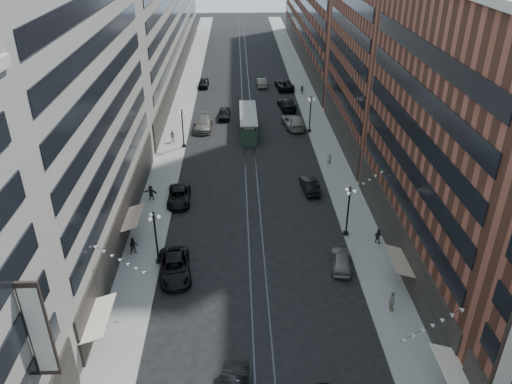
{
  "coord_description": "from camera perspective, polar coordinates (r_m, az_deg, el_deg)",
  "views": [
    {
      "loc": [
        -1.57,
        -10.02,
        28.37
      ],
      "look_at": [
        0.08,
        32.5,
        5.0
      ],
      "focal_mm": 35.0,
      "sensor_mm": 36.0,
      "label": 1
    }
  ],
  "objects": [
    {
      "name": "ground",
      "position": [
        75.56,
        -0.87,
        6.72
      ],
      "size": [
        220.0,
        220.0,
        0.0
      ],
      "primitive_type": "plane",
      "color": "black",
      "rests_on": "ground"
    },
    {
      "name": "sidewalk_west",
      "position": [
        85.39,
        -8.54,
        9.11
      ],
      "size": [
        4.0,
        180.0,
        0.15
      ],
      "primitive_type": "cube",
      "color": "gray",
      "rests_on": "ground"
    },
    {
      "name": "sidewalk_east",
      "position": [
        85.8,
        6.41,
        9.34
      ],
      "size": [
        4.0,
        180.0,
        0.15
      ],
      "primitive_type": "cube",
      "color": "gray",
      "rests_on": "ground"
    },
    {
      "name": "rail_west",
      "position": [
        84.9,
        -1.53,
        9.25
      ],
      "size": [
        0.12,
        180.0,
        0.02
      ],
      "primitive_type": "cube",
      "color": "#2D2D33",
      "rests_on": "ground"
    },
    {
      "name": "rail_east",
      "position": [
        84.92,
        -0.57,
        9.27
      ],
      "size": [
        0.12,
        180.0,
        0.02
      ],
      "primitive_type": "cube",
      "color": "#2D2D33",
      "rests_on": "ground"
    },
    {
      "name": "building_west_mid",
      "position": [
        47.91,
        -21.19,
        9.38
      ],
      "size": [
        8.0,
        36.0,
        28.0
      ],
      "primitive_type": "cube",
      "color": "gray",
      "rests_on": "ground"
    },
    {
      "name": "building_west_far",
      "position": [
        108.23,
        -11.08,
        20.12
      ],
      "size": [
        8.0,
        90.0,
        26.0
      ],
      "primitive_type": "cube",
      "color": "gray",
      "rests_on": "ground"
    },
    {
      "name": "building_east_mid",
      "position": [
        45.36,
        22.22,
        5.42
      ],
      "size": [
        8.0,
        30.0,
        24.0
      ],
      "primitive_type": "cube",
      "color": "brown",
      "rests_on": "ground"
    },
    {
      "name": "building_east_far",
      "position": [
        117.65,
        7.35,
        20.56
      ],
      "size": [
        8.0,
        72.0,
        24.0
      ],
      "primitive_type": "cube",
      "color": "brown",
      "rests_on": "ground"
    },
    {
      "name": "lamppost_sw_far",
      "position": [
        46.28,
        -11.38,
        -4.97
      ],
      "size": [
        1.03,
        1.14,
        5.52
      ],
      "color": "black",
      "rests_on": "sidewalk_west"
    },
    {
      "name": "lamppost_sw_mid",
      "position": [
        70.17,
        -8.38,
        7.35
      ],
      "size": [
        1.03,
        1.14,
        5.52
      ],
      "color": "black",
      "rests_on": "sidewalk_west"
    },
    {
      "name": "lamppost_se_far",
      "position": [
        50.2,
        10.49,
        -1.99
      ],
      "size": [
        1.03,
        1.14,
        5.52
      ],
      "color": "black",
      "rests_on": "sidewalk_east"
    },
    {
      "name": "lamppost_se_mid",
      "position": [
        75.21,
        6.22,
        8.97
      ],
      "size": [
        1.03,
        1.14,
        5.52
      ],
      "color": "black",
      "rests_on": "sidewalk_east"
    },
    {
      "name": "streetcar",
      "position": [
        75.48,
        -0.89,
        7.87
      ],
      "size": [
        2.49,
        11.26,
        3.11
      ],
      "color": "#253A2C",
      "rests_on": "ground"
    },
    {
      "name": "car_2",
      "position": [
        45.93,
        -9.27,
        -8.51
      ],
      "size": [
        3.53,
        6.28,
        1.66
      ],
      "primitive_type": "imported",
      "rotation": [
        0.0,
        0.0,
        0.14
      ],
      "color": "black",
      "rests_on": "ground"
    },
    {
      "name": "car_4",
      "position": [
        46.98,
        9.7,
        -7.73
      ],
      "size": [
        2.34,
        4.56,
        1.49
      ],
      "primitive_type": "imported",
      "rotation": [
        0.0,
        0.0,
        3.0
      ],
      "color": "slate",
      "rests_on": "ground"
    },
    {
      "name": "pedestrian_2",
      "position": [
        49.07,
        -13.83,
        -6.03
      ],
      "size": [
        0.96,
        0.67,
        1.78
      ],
      "primitive_type": "imported",
      "rotation": [
        0.0,
        0.0,
        0.25
      ],
      "color": "black",
      "rests_on": "sidewalk_west"
    },
    {
      "name": "pedestrian_4",
      "position": [
        42.92,
        15.28,
        -11.93
      ],
      "size": [
        0.61,
        1.15,
        1.88
      ],
      "primitive_type": "imported",
      "rotation": [
        0.0,
        0.0,
        1.47
      ],
      "color": "#A19B85",
      "rests_on": "sidewalk_east"
    },
    {
      "name": "car_7",
      "position": [
        57.18,
        -8.8,
        -0.47
      ],
      "size": [
        2.73,
        5.52,
        1.51
      ],
      "primitive_type": "imported",
      "rotation": [
        0.0,
        0.0,
        0.04
      ],
      "color": "black",
      "rests_on": "ground"
    },
    {
      "name": "car_8",
      "position": [
        77.27,
        -6.01,
        7.79
      ],
      "size": [
        2.73,
        6.26,
        1.79
      ],
      "primitive_type": "imported",
      "rotation": [
        0.0,
        0.0,
        -0.04
      ],
      "color": "#615F57",
      "rests_on": "ground"
    },
    {
      "name": "car_9",
      "position": [
        98.23,
        -6.0,
        12.32
      ],
      "size": [
        1.98,
        4.7,
        1.59
      ],
      "primitive_type": "imported",
      "rotation": [
        0.0,
        0.0,
        -0.02
      ],
      "color": "black",
      "rests_on": "ground"
    },
    {
      "name": "car_10",
      "position": [
        59.17,
        6.17,
        0.8
      ],
      "size": [
        2.06,
        4.84,
        1.55
      ],
      "primitive_type": "imported",
      "rotation": [
        0.0,
        0.0,
        3.23
      ],
      "color": "black",
      "rests_on": "ground"
    },
    {
      "name": "car_11",
      "position": [
        78.45,
        4.09,
        8.11
      ],
      "size": [
        3.31,
        5.89,
        1.55
      ],
      "primitive_type": "imported",
      "rotation": [
        0.0,
        0.0,
        3.28
      ],
      "color": "slate",
      "rests_on": "ground"
    },
    {
      "name": "car_12",
      "position": [
        85.73,
        3.55,
        10.02
      ],
      "size": [
        3.21,
        6.35,
        1.77
      ],
      "primitive_type": "imported",
      "rotation": [
        0.0,
        0.0,
        3.27
      ],
      "color": "black",
      "rests_on": "ground"
    },
    {
      "name": "car_13",
      "position": [
        81.49,
        -3.63,
        8.95
      ],
      "size": [
        2.04,
        4.77,
        1.61
      ],
      "primitive_type": "imported",
      "rotation": [
        0.0,
        0.0,
        -0.03
      ],
      "color": "black",
      "rests_on": "ground"
    },
    {
      "name": "car_14",
      "position": [
        97.94,
        0.62,
        12.43
      ],
      "size": [
        1.96,
        4.97,
        1.61
      ],
      "primitive_type": "imported",
      "rotation": [
        0.0,
        0.0,
        3.19
      ],
      "color": "#65655A",
      "rests_on": "ground"
    },
    {
      "name": "pedestrian_5",
      "position": [
        57.96,
        -11.93,
        -0.06
      ],
      "size": [
        1.67,
        0.79,
        1.73
      ],
      "primitive_type": "imported",
      "rotation": [
        0.0,
        0.0,
        -0.21
      ],
      "color": "black",
      "rests_on": "sidewalk_west"
    },
    {
      "name": "pedestrian_6",
      "position": [
        72.81,
        -9.5,
        6.33
      ],
      "size": [
        1.15,
        0.78,
        1.79
      ],
      "primitive_type": "imported",
      "rotation": [
        0.0,
        0.0,
        2.82
      ],
      "color": "#9D9482",
      "rests_on": "sidewalk_west"
    },
    {
      "name": "pedestrian_7",
      "position": [
        50.78,
        13.75,
        -4.87
      ],
      "size": [
        0.86,
        0.78,
        1.57
      ],
      "primitive_type": "imported",
      "rotation": [
        0.0,
        0.0,
        2.52
      ],
      "color": "black",
      "rests_on": "sidewalk_east"
    },
    {
      "name": "pedestrian_8",
      "position": [
        65.44,
        8.37,
        3.75
      ],
      "size": [
        0.7,
        0.53,
        1.74
      ],
      "primitive_type": "imported",
      "rotation": [
        0.0,
        0.0,
        3.33
      ],
      "color": "gray",
      "rests_on": "sidewalk_east"
    },
    {
      "name": "pedestrian_9",
      "position": [
        93.22,
        5.29,
        11.53
      ],
      "size": [
        1.07,
        0.72,
        1.53
      ],
      "primitive_type": "imported",
      "rotation": [
        0.0,
        0.0,
        -0.35
      ],
      "color": "black",
      "rests_on": "sidewalk_east"
    },
    {
      "name": "car_extra_0",
      "position": [
        96.54,
        3.25,
        12.19
      ],
      "size": [
        3.53,
        6.66,
        1.78
      ],
      "primitive_type": "imported",
      "rotation": [
        0.0,
        0.0,
        3.23
      ],
      "color": "black",
      "rests_on": "ground"
    },
    {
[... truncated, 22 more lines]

